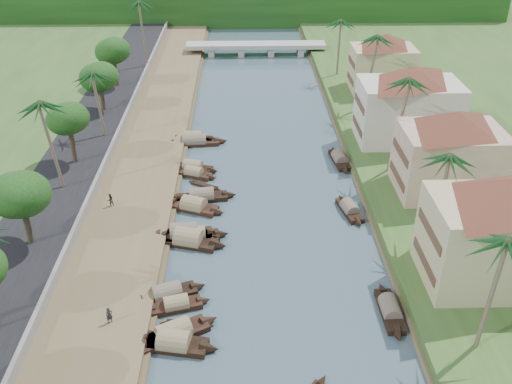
{
  "coord_description": "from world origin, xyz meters",
  "views": [
    {
      "loc": [
        -3.08,
        -42.3,
        33.78
      ],
      "look_at": [
        -1.59,
        12.72,
        2.0
      ],
      "focal_mm": 40.0,
      "sensor_mm": 36.0,
      "label": 1
    }
  ],
  "objects_px": {
    "bridge": "(256,47)",
    "building_near": "(499,230)",
    "person_near": "(109,315)",
    "sampan_1": "(174,343)"
  },
  "relations": [
    {
      "from": "bridge",
      "to": "building_near",
      "type": "height_order",
      "value": "building_near"
    },
    {
      "from": "bridge",
      "to": "sampan_1",
      "type": "distance_m",
      "value": 81.14
    },
    {
      "from": "building_near",
      "to": "person_near",
      "type": "distance_m",
      "value": 33.84
    },
    {
      "from": "person_near",
      "to": "bridge",
      "type": "bearing_deg",
      "value": 46.8
    },
    {
      "from": "bridge",
      "to": "person_near",
      "type": "bearing_deg",
      "value": -100.25
    },
    {
      "from": "bridge",
      "to": "building_near",
      "type": "bearing_deg",
      "value": -75.61
    },
    {
      "from": "building_near",
      "to": "person_near",
      "type": "relative_size",
      "value": 9.71
    },
    {
      "from": "bridge",
      "to": "sampan_1",
      "type": "relative_size",
      "value": 3.61
    },
    {
      "from": "person_near",
      "to": "building_near",
      "type": "bearing_deg",
      "value": -25.23
    },
    {
      "from": "sampan_1",
      "to": "person_near",
      "type": "bearing_deg",
      "value": 169.08
    }
  ]
}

